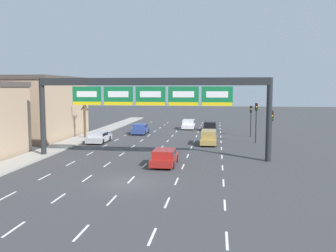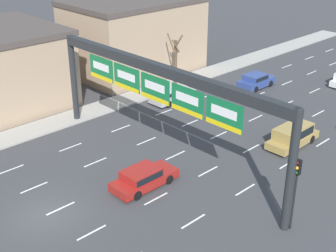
{
  "view_description": "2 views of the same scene",
  "coord_description": "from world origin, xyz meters",
  "px_view_note": "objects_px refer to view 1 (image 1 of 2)",
  "views": [
    {
      "loc": [
        6.12,
        -24.87,
        6.63
      ],
      "look_at": [
        1.78,
        7.87,
        3.23
      ],
      "focal_mm": 40.0,
      "sensor_mm": 36.0,
      "label": 1
    },
    {
      "loc": [
        22.06,
        -10.86,
        16.86
      ],
      "look_at": [
        3.6,
        6.79,
        5.0
      ],
      "focal_mm": 50.0,
      "sensor_mm": 36.0,
      "label": 2
    }
  ],
  "objects_px": {
    "suv_white": "(189,124)",
    "traffic_light_near_gantry": "(271,125)",
    "car_black": "(210,126)",
    "tree_bare_second": "(85,117)",
    "car_silver": "(99,137)",
    "suv_gold": "(209,137)",
    "traffic_light_far_end": "(256,115)",
    "traffic_light_mid_block": "(251,115)",
    "car_blue": "(141,129)",
    "sign_gantry": "(151,93)",
    "car_red": "(164,157)"
  },
  "relations": [
    {
      "from": "traffic_light_mid_block",
      "to": "car_blue",
      "type": "bearing_deg",
      "value": 176.62
    },
    {
      "from": "tree_bare_second",
      "to": "suv_gold",
      "type": "bearing_deg",
      "value": -10.75
    },
    {
      "from": "car_red",
      "to": "suv_white",
      "type": "bearing_deg",
      "value": 90.22
    },
    {
      "from": "car_blue",
      "to": "traffic_light_far_end",
      "type": "xyz_separation_m",
      "value": [
        15.5,
        -6.8,
        2.64
      ]
    },
    {
      "from": "car_black",
      "to": "car_silver",
      "type": "xyz_separation_m",
      "value": [
        -13.06,
        -15.06,
        -0.01
      ]
    },
    {
      "from": "sign_gantry",
      "to": "car_black",
      "type": "height_order",
      "value": "sign_gantry"
    },
    {
      "from": "car_black",
      "to": "traffic_light_mid_block",
      "type": "height_order",
      "value": "traffic_light_mid_block"
    },
    {
      "from": "car_red",
      "to": "tree_bare_second",
      "type": "xyz_separation_m",
      "value": [
        -12.72,
        15.49,
        2.13
      ]
    },
    {
      "from": "sign_gantry",
      "to": "car_silver",
      "type": "xyz_separation_m",
      "value": [
        -8.07,
        9.12,
        -5.39
      ]
    },
    {
      "from": "car_blue",
      "to": "car_black",
      "type": "distance_m",
      "value": 11.51
    },
    {
      "from": "sign_gantry",
      "to": "traffic_light_near_gantry",
      "type": "distance_m",
      "value": 11.32
    },
    {
      "from": "suv_white",
      "to": "car_black",
      "type": "bearing_deg",
      "value": -19.78
    },
    {
      "from": "suv_white",
      "to": "traffic_light_near_gantry",
      "type": "distance_m",
      "value": 26.96
    },
    {
      "from": "car_blue",
      "to": "traffic_light_near_gantry",
      "type": "distance_m",
      "value": 23.93
    },
    {
      "from": "suv_gold",
      "to": "suv_white",
      "type": "bearing_deg",
      "value": 102.65
    },
    {
      "from": "traffic_light_far_end",
      "to": "tree_bare_second",
      "type": "xyz_separation_m",
      "value": [
        -21.76,
        1.24,
        -0.55
      ]
    },
    {
      "from": "car_silver",
      "to": "tree_bare_second",
      "type": "height_order",
      "value": "tree_bare_second"
    },
    {
      "from": "suv_white",
      "to": "car_black",
      "type": "height_order",
      "value": "suv_white"
    },
    {
      "from": "sign_gantry",
      "to": "tree_bare_second",
      "type": "relative_size",
      "value": 4.05
    },
    {
      "from": "car_red",
      "to": "suv_gold",
      "type": "bearing_deg",
      "value": 74.39
    },
    {
      "from": "suv_white",
      "to": "traffic_light_mid_block",
      "type": "relative_size",
      "value": 0.97
    },
    {
      "from": "suv_white",
      "to": "car_silver",
      "type": "relative_size",
      "value": 0.88
    },
    {
      "from": "suv_gold",
      "to": "tree_bare_second",
      "type": "xyz_separation_m",
      "value": [
        -16.19,
        3.07,
        1.94
      ]
    },
    {
      "from": "car_blue",
      "to": "car_black",
      "type": "xyz_separation_m",
      "value": [
        9.78,
        6.08,
        -0.06
      ]
    },
    {
      "from": "traffic_light_mid_block",
      "to": "tree_bare_second",
      "type": "bearing_deg",
      "value": -167.87
    },
    {
      "from": "sign_gantry",
      "to": "traffic_light_mid_block",
      "type": "relative_size",
      "value": 5.23
    },
    {
      "from": "car_black",
      "to": "traffic_light_mid_block",
      "type": "relative_size",
      "value": 1.05
    },
    {
      "from": "tree_bare_second",
      "to": "traffic_light_far_end",
      "type": "bearing_deg",
      "value": -3.26
    },
    {
      "from": "car_black",
      "to": "traffic_light_far_end",
      "type": "xyz_separation_m",
      "value": [
        5.73,
        -12.88,
        2.7
      ]
    },
    {
      "from": "sign_gantry",
      "to": "traffic_light_mid_block",
      "type": "xyz_separation_m",
      "value": [
        10.61,
        17.19,
        -3.09
      ]
    },
    {
      "from": "car_silver",
      "to": "traffic_light_near_gantry",
      "type": "xyz_separation_m",
      "value": [
        19.03,
        -8.86,
        2.54
      ]
    },
    {
      "from": "car_black",
      "to": "tree_bare_second",
      "type": "distance_m",
      "value": 19.93
    },
    {
      "from": "car_red",
      "to": "traffic_light_near_gantry",
      "type": "xyz_separation_m",
      "value": [
        9.29,
        3.21,
        2.51
      ]
    },
    {
      "from": "sign_gantry",
      "to": "traffic_light_mid_block",
      "type": "bearing_deg",
      "value": 58.32
    },
    {
      "from": "suv_gold",
      "to": "car_blue",
      "type": "relative_size",
      "value": 1.14
    },
    {
      "from": "traffic_light_mid_block",
      "to": "tree_bare_second",
      "type": "xyz_separation_m",
      "value": [
        -21.66,
        -4.66,
        -0.14
      ]
    },
    {
      "from": "car_red",
      "to": "tree_bare_second",
      "type": "height_order",
      "value": "tree_bare_second"
    },
    {
      "from": "traffic_light_near_gantry",
      "to": "traffic_light_far_end",
      "type": "relative_size",
      "value": 0.95
    },
    {
      "from": "car_black",
      "to": "car_red",
      "type": "relative_size",
      "value": 0.94
    },
    {
      "from": "car_silver",
      "to": "tree_bare_second",
      "type": "relative_size",
      "value": 0.85
    },
    {
      "from": "tree_bare_second",
      "to": "car_silver",
      "type": "bearing_deg",
      "value": -48.93
    },
    {
      "from": "suv_gold",
      "to": "traffic_light_mid_block",
      "type": "bearing_deg",
      "value": 54.71
    },
    {
      "from": "suv_white",
      "to": "traffic_light_near_gantry",
      "type": "xyz_separation_m",
      "value": [
        9.4,
        -25.15,
        2.41
      ]
    },
    {
      "from": "suv_gold",
      "to": "traffic_light_far_end",
      "type": "distance_m",
      "value": 6.37
    },
    {
      "from": "sign_gantry",
      "to": "traffic_light_mid_block",
      "type": "height_order",
      "value": "sign_gantry"
    },
    {
      "from": "sign_gantry",
      "to": "car_red",
      "type": "distance_m",
      "value": 6.34
    },
    {
      "from": "car_black",
      "to": "tree_bare_second",
      "type": "height_order",
      "value": "tree_bare_second"
    },
    {
      "from": "suv_white",
      "to": "car_red",
      "type": "relative_size",
      "value": 0.87
    },
    {
      "from": "suv_gold",
      "to": "traffic_light_mid_block",
      "type": "xyz_separation_m",
      "value": [
        5.47,
        7.73,
        2.08
      ]
    },
    {
      "from": "sign_gantry",
      "to": "suv_white",
      "type": "xyz_separation_m",
      "value": [
        1.56,
        25.41,
        -5.25
      ]
    }
  ]
}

